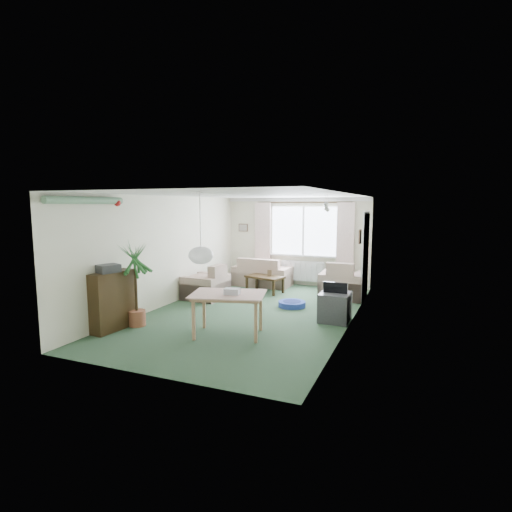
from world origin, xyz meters
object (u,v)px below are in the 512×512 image
at_px(armchair_left, 206,281).
at_px(sofa, 262,272).
at_px(armchair_corner, 342,279).
at_px(dining_table, 228,315).
at_px(tv_cube, 335,307).
at_px(bookshelf, 113,301).
at_px(houseplant, 136,284).
at_px(pet_bed, 292,304).
at_px(coffee_table, 265,284).

bearing_deg(armchair_left, sofa, 163.55).
xyz_separation_m(armchair_corner, armchair_left, (-2.98, -1.30, -0.03)).
relative_size(dining_table, tv_cube, 1.87).
xyz_separation_m(bookshelf, houseplant, (0.24, 0.34, 0.25)).
height_order(armchair_corner, bookshelf, bookshelf).
height_order(sofa, houseplant, houseplant).
xyz_separation_m(houseplant, dining_table, (1.79, 0.17, -0.42)).
xyz_separation_m(tv_cube, pet_bed, (-1.07, 0.73, -0.22)).
bearing_deg(sofa, dining_table, 104.50).
bearing_deg(armchair_corner, sofa, -16.72).
height_order(houseplant, tv_cube, houseplant).
bearing_deg(houseplant, armchair_corner, 50.07).
bearing_deg(tv_cube, armchair_left, 167.88).
bearing_deg(bookshelf, armchair_corner, 54.60).
distance_m(bookshelf, dining_table, 2.10).
bearing_deg(houseplant, pet_bed, 47.14).
bearing_deg(tv_cube, bookshelf, -150.14).
relative_size(sofa, coffee_table, 1.65).
bearing_deg(armchair_left, armchair_corner, 116.80).
xyz_separation_m(armchair_left, bookshelf, (-0.34, -2.71, 0.11)).
xyz_separation_m(sofa, pet_bed, (1.44, -1.91, -0.33)).
bearing_deg(bookshelf, dining_table, 18.21).
bearing_deg(bookshelf, armchair_left, 86.98).
distance_m(dining_table, pet_bed, 2.29).
bearing_deg(sofa, pet_bed, 127.96).
distance_m(bookshelf, houseplant, 0.49).
height_order(sofa, armchair_left, armchair_left).
xyz_separation_m(sofa, armchair_left, (-0.69, -1.93, 0.02)).
relative_size(armchair_corner, bookshelf, 0.95).
distance_m(sofa, tv_cube, 3.64).
height_order(armchair_corner, houseplant, houseplant).
bearing_deg(dining_table, bookshelf, -165.91).
bearing_deg(sofa, coffee_table, 116.28).
xyz_separation_m(bookshelf, pet_bed, (2.47, 2.74, -0.46)).
xyz_separation_m(sofa, bookshelf, (-1.03, -4.65, 0.14)).
bearing_deg(dining_table, coffee_table, 100.60).
height_order(bookshelf, houseplant, houseplant).
bearing_deg(pet_bed, houseplant, -132.86).
bearing_deg(houseplant, bookshelf, -124.90).
height_order(houseplant, dining_table, houseplant).
distance_m(armchair_left, dining_table, 2.78).
height_order(sofa, coffee_table, sofa).
height_order(armchair_corner, coffee_table, armchair_corner).
bearing_deg(armchair_left, coffee_table, 140.64).
height_order(sofa, bookshelf, bookshelf).
height_order(bookshelf, tv_cube, bookshelf).
distance_m(houseplant, tv_cube, 3.73).
distance_m(sofa, pet_bed, 2.41).
relative_size(sofa, armchair_corner, 1.56).
height_order(dining_table, pet_bed, dining_table).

